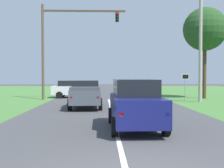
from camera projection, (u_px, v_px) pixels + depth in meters
The scene contains 8 objects.
ground_plane at pixel (112, 112), 16.70m from camera, with size 120.00×120.00×0.00m, color #424244.
red_suv_near at pixel (135, 103), 11.43m from camera, with size 2.18×4.65×2.07m.
pickup_truck_lead at pixel (86, 94), 19.01m from camera, with size 2.35×5.31×1.91m.
traffic_light at pixel (63, 37), 25.65m from camera, with size 7.90×0.40×8.96m.
keep_moving_sign at pixel (185, 83), 23.08m from camera, with size 0.60×0.09×2.52m.
oak_tree_right at pixel (205, 30), 26.76m from camera, with size 4.24×4.24×8.95m.
crossing_suv_far at pixel (74, 89), 27.91m from camera, with size 4.49×2.13×1.76m.
utility_pole_right at pixel (200, 46), 23.06m from camera, with size 0.28×0.28×9.49m, color #9E998E.
Camera 1 is at (-0.52, -5.48, 2.19)m, focal length 43.73 mm.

